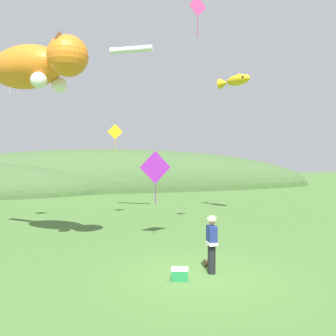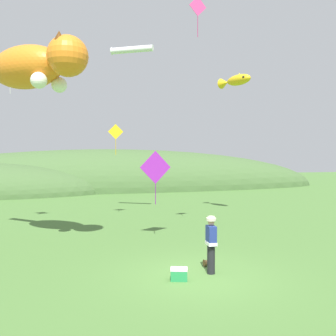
% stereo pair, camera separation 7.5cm
% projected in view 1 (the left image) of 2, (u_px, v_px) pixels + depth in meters
% --- Properties ---
extents(ground_plane, '(120.00, 120.00, 0.00)m').
position_uv_depth(ground_plane, '(200.00, 276.00, 11.27)').
color(ground_plane, '#477033').
extents(distant_hill_ridge, '(50.11, 14.39, 8.61)m').
position_uv_depth(distant_hill_ridge, '(81.00, 190.00, 39.09)').
color(distant_hill_ridge, '#426033').
rests_on(distant_hill_ridge, ground).
extents(festival_attendant, '(0.30, 0.43, 1.77)m').
position_uv_depth(festival_attendant, '(212.00, 243.00, 11.46)').
color(festival_attendant, black).
rests_on(festival_attendant, ground).
extents(kite_spool, '(0.16, 0.23, 0.23)m').
position_uv_depth(kite_spool, '(207.00, 263.00, 12.23)').
color(kite_spool, olive).
rests_on(kite_spool, ground).
extents(picnic_cooler, '(0.56, 0.45, 0.36)m').
position_uv_depth(picnic_cooler, '(180.00, 274.00, 10.86)').
color(picnic_cooler, '#268C4C').
rests_on(picnic_cooler, ground).
extents(kite_giant_cat, '(5.10, 4.81, 1.97)m').
position_uv_depth(kite_giant_cat, '(35.00, 66.00, 14.40)').
color(kite_giant_cat, orange).
extents(kite_fish_windsock, '(1.48, 2.41, 0.72)m').
position_uv_depth(kite_fish_windsock, '(235.00, 81.00, 22.09)').
color(kite_fish_windsock, gold).
extents(kite_tube_streamer, '(2.42, 1.59, 0.44)m').
position_uv_depth(kite_tube_streamer, '(131.00, 50.00, 21.54)').
color(kite_tube_streamer, white).
extents(kite_diamond_pink, '(0.84, 0.19, 1.75)m').
position_uv_depth(kite_diamond_pink, '(198.00, 7.00, 16.19)').
color(kite_diamond_pink, '#E53F8C').
extents(kite_diamond_gold, '(0.88, 0.05, 1.78)m').
position_uv_depth(kite_diamond_gold, '(115.00, 132.00, 21.43)').
color(kite_diamond_gold, yellow).
extents(kite_diamond_violet, '(1.42, 0.27, 2.34)m').
position_uv_depth(kite_diamond_violet, '(155.00, 168.00, 16.23)').
color(kite_diamond_violet, purple).
extents(kite_diamond_white, '(0.94, 0.41, 1.91)m').
position_uv_depth(kite_diamond_white, '(9.00, 65.00, 17.90)').
color(kite_diamond_white, white).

